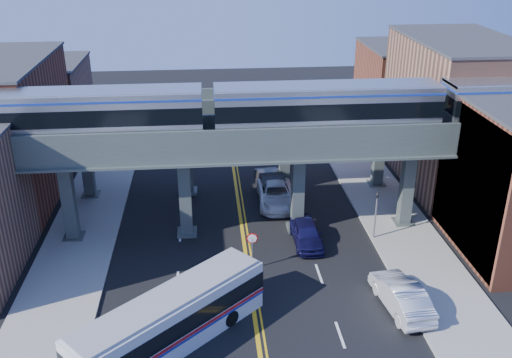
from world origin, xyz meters
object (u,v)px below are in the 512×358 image
Objects in this scene: stop_sign at (252,245)px; car_lane_a at (307,233)px; car_parked_curb at (401,295)px; car_lane_c at (276,194)px; transit_train at (327,107)px; transit_bus at (171,321)px; car_lane_d at (266,137)px; car_lane_b at (272,184)px; traffic_signal at (376,210)px.

stop_sign is 0.55× the size of car_lane_a.
stop_sign reaches higher than car_parked_curb.
car_lane_c is (-1.36, 6.34, 0.02)m from car_lane_a.
transit_train is 17.55m from transit_bus.
car_parked_curb is (4.16, -7.85, 0.07)m from car_lane_a.
transit_bus is at bearing -112.91° from car_lane_d.
car_lane_c reaches higher than car_lane_a.
car_lane_b is 1.81m from car_lane_c.
car_parked_curb is at bearing -62.68° from car_lane_a.
transit_bus is 30.51m from car_lane_d.
car_lane_c is 15.23m from car_parked_curb.
transit_bus is at bearing -130.94° from transit_train.
car_parked_curb reaches higher than car_lane_c.
car_lane_d is at bearing 106.00° from traffic_signal.
traffic_signal is 16.95m from transit_bus.
car_lane_a is 6.49m from car_lane_c.
stop_sign is (-5.48, -5.00, -7.50)m from transit_train.
car_lane_a is (8.88, 9.78, -0.71)m from transit_bus.
car_lane_a is at bearing -76.34° from car_lane_c.
car_parked_curb is (5.51, -14.19, 0.05)m from car_lane_c.
transit_bus reaches higher than car_lane_d.
transit_bus reaches higher than car_lane_c.
stop_sign reaches higher than car_lane_b.
transit_bus is 1.87× the size of car_lane_b.
stop_sign is at bearing -137.64° from transit_train.
car_lane_b reaches higher than car_lane_c.
transit_train is at bearing -90.33° from car_lane_d.
traffic_signal is at bearing -58.29° from car_lane_b.
transit_train is 19.53m from car_lane_d.
stop_sign is at bearing -104.64° from car_lane_c.
car_lane_b is 0.92× the size of car_lane_d.
car_lane_d is at bearing 88.91° from car_lane_c.
car_lane_b is (-2.91, 6.03, -8.35)m from transit_train.
transit_bus is 13.23m from car_lane_a.
transit_train reaches higher than car_lane_d.
car_lane_b is (-1.47, 8.15, 0.09)m from car_lane_a.
traffic_signal is 5.08m from car_lane_a.
car_lane_a is (-1.44, -2.12, -8.44)m from transit_train.
stop_sign is at bearing -38.41° from car_parked_curb.
stop_sign is at bearing -145.10° from car_lane_a.
car_lane_a is 19.63m from car_lane_d.
car_lane_d reaches higher than car_lane_c.
car_lane_c is 1.12× the size of car_parked_curb.
transit_bus reaches higher than car_lane_a.
car_lane_c is (7.53, 16.12, -0.68)m from transit_bus.
car_lane_b is at bearing -101.09° from car_lane_d.
transit_train is at bearing -81.95° from car_parked_curb.
car_lane_d is (3.31, 22.50, -0.89)m from stop_sign.
car_lane_a is (4.04, 2.88, -0.95)m from stop_sign.
transit_bus is at bearing -119.00° from car_lane_b.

